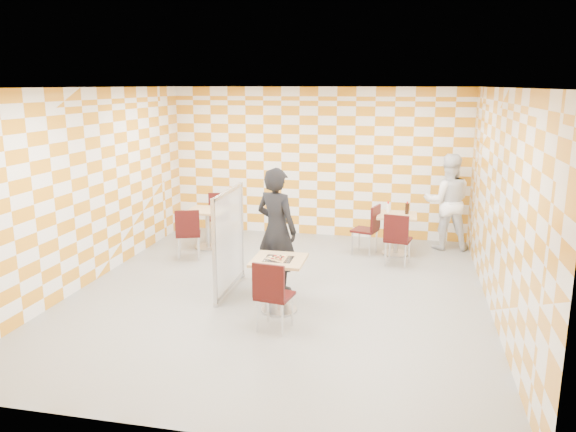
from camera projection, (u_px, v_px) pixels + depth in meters
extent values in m
plane|color=gray|center=(279.00, 294.00, 8.36)|extent=(7.00, 7.00, 0.00)
plane|color=white|center=(278.00, 87.00, 7.67)|extent=(7.00, 7.00, 0.00)
plane|color=white|center=(317.00, 163.00, 11.35)|extent=(6.00, 0.00, 6.00)
plane|color=white|center=(89.00, 187.00, 8.63)|extent=(0.00, 7.00, 7.00)
plane|color=white|center=(499.00, 204.00, 7.40)|extent=(0.00, 7.00, 7.00)
cube|color=tan|center=(279.00, 260.00, 7.56)|extent=(0.70, 0.70, 0.04)
cylinder|color=#A5A5AA|center=(279.00, 285.00, 7.65)|extent=(0.08, 0.08, 0.70)
cylinder|color=#A5A5AA|center=(279.00, 310.00, 7.73)|extent=(0.50, 0.50, 0.03)
cube|color=tan|center=(397.00, 215.00, 10.15)|extent=(0.70, 0.70, 0.04)
cylinder|color=#A5A5AA|center=(396.00, 235.00, 10.23)|extent=(0.08, 0.08, 0.70)
cylinder|color=#A5A5AA|center=(395.00, 253.00, 10.31)|extent=(0.50, 0.50, 0.03)
cube|color=tan|center=(207.00, 210.00, 10.55)|extent=(0.70, 0.70, 0.04)
cylinder|color=#A5A5AA|center=(208.00, 229.00, 10.63)|extent=(0.08, 0.08, 0.70)
cylinder|color=#A5A5AA|center=(208.00, 247.00, 10.71)|extent=(0.50, 0.50, 0.03)
cube|color=#380C0B|center=(275.00, 296.00, 7.05)|extent=(0.48, 0.48, 0.04)
cube|color=#380C0B|center=(268.00, 282.00, 6.81)|extent=(0.42, 0.11, 0.45)
cylinder|color=silver|center=(292.00, 310.00, 7.20)|extent=(0.03, 0.03, 0.43)
cylinder|color=silver|center=(268.00, 307.00, 7.32)|extent=(0.03, 0.03, 0.43)
cylinder|color=silver|center=(282.00, 320.00, 6.89)|extent=(0.03, 0.03, 0.43)
cylinder|color=silver|center=(257.00, 316.00, 7.01)|extent=(0.03, 0.03, 0.43)
cube|color=#380C0B|center=(398.00, 240.00, 9.60)|extent=(0.49, 0.49, 0.04)
cube|color=#380C0B|center=(396.00, 228.00, 9.36)|extent=(0.42, 0.12, 0.45)
cylinder|color=silver|center=(409.00, 251.00, 9.74)|extent=(0.03, 0.03, 0.43)
cylinder|color=silver|center=(390.00, 249.00, 9.87)|extent=(0.03, 0.03, 0.43)
cylinder|color=silver|center=(405.00, 257.00, 9.44)|extent=(0.03, 0.03, 0.43)
cylinder|color=silver|center=(385.00, 254.00, 9.56)|extent=(0.03, 0.03, 0.43)
cube|color=#380C0B|center=(365.00, 230.00, 10.23)|extent=(0.52, 0.52, 0.04)
cube|color=#380C0B|center=(376.00, 218.00, 10.07)|extent=(0.16, 0.41, 0.45)
cylinder|color=silver|center=(359.00, 239.00, 10.50)|extent=(0.03, 0.03, 0.43)
cylinder|color=silver|center=(352.00, 244.00, 10.21)|extent=(0.03, 0.03, 0.43)
cylinder|color=silver|center=(376.00, 242.00, 10.34)|extent=(0.03, 0.03, 0.43)
cylinder|color=silver|center=(370.00, 246.00, 10.05)|extent=(0.03, 0.03, 0.43)
cube|color=#380C0B|center=(188.00, 234.00, 9.97)|extent=(0.53, 0.53, 0.04)
cube|color=#380C0B|center=(187.00, 223.00, 9.72)|extent=(0.41, 0.17, 0.45)
cylinder|color=silver|center=(199.00, 244.00, 10.20)|extent=(0.03, 0.03, 0.43)
cylinder|color=silver|center=(180.00, 244.00, 10.16)|extent=(0.03, 0.03, 0.43)
cylinder|color=silver|center=(198.00, 249.00, 9.87)|extent=(0.03, 0.03, 0.43)
cylinder|color=silver|center=(179.00, 250.00, 9.84)|extent=(0.03, 0.03, 0.43)
cube|color=#380C0B|center=(218.00, 218.00, 11.14)|extent=(0.49, 0.49, 0.04)
cube|color=#380C0B|center=(219.00, 204.00, 11.28)|extent=(0.42, 0.11, 0.45)
cylinder|color=silver|center=(208.00, 232.00, 11.03)|extent=(0.03, 0.03, 0.43)
cylinder|color=silver|center=(225.00, 232.00, 11.02)|extent=(0.03, 0.03, 0.43)
cylinder|color=silver|center=(211.00, 228.00, 11.37)|extent=(0.03, 0.03, 0.43)
cylinder|color=silver|center=(228.00, 228.00, 11.35)|extent=(0.03, 0.03, 0.43)
cube|color=white|center=(229.00, 240.00, 8.30)|extent=(0.02, 1.30, 1.40)
cube|color=#B2B2B7|center=(228.00, 192.00, 8.13)|extent=(0.05, 1.30, 0.05)
cube|color=#B2B2B7|center=(230.00, 286.00, 8.46)|extent=(0.05, 1.30, 0.05)
cube|color=#B2B2B7|center=(214.00, 252.00, 7.68)|extent=(0.05, 0.05, 1.50)
cylinder|color=#B2B2B7|center=(216.00, 305.00, 7.86)|extent=(0.08, 0.08, 0.05)
cube|color=#B2B2B7|center=(242.00, 229.00, 8.92)|extent=(0.05, 0.05, 1.50)
cylinder|color=#B2B2B7|center=(243.00, 275.00, 9.09)|extent=(0.08, 0.08, 0.05)
imported|color=black|center=(276.00, 230.00, 8.33)|extent=(0.80, 0.68, 1.87)
imported|color=white|center=(447.00, 202.00, 10.48)|extent=(0.94, 0.76, 1.81)
cube|color=silver|center=(278.00, 259.00, 7.54)|extent=(0.38, 0.34, 0.01)
cone|color=tan|center=(278.00, 258.00, 7.54)|extent=(0.40, 0.40, 0.02)
cone|color=#F2D88C|center=(279.00, 257.00, 7.55)|extent=(0.33, 0.33, 0.01)
cylinder|color=maroon|center=(272.00, 258.00, 7.45)|extent=(0.04, 0.04, 0.01)
cylinder|color=maroon|center=(281.00, 259.00, 7.43)|extent=(0.04, 0.04, 0.01)
cylinder|color=maroon|center=(278.00, 257.00, 7.51)|extent=(0.04, 0.04, 0.01)
cylinder|color=maroon|center=(275.00, 256.00, 7.57)|extent=(0.04, 0.04, 0.01)
cylinder|color=maroon|center=(283.00, 256.00, 7.53)|extent=(0.04, 0.04, 0.01)
torus|color=black|center=(282.00, 257.00, 7.49)|extent=(0.03, 0.03, 0.01)
torus|color=black|center=(276.00, 258.00, 7.48)|extent=(0.03, 0.03, 0.01)
torus|color=black|center=(281.00, 256.00, 7.56)|extent=(0.03, 0.03, 0.01)
torus|color=black|center=(273.00, 256.00, 7.53)|extent=(0.03, 0.03, 0.01)
cylinder|color=white|center=(388.00, 208.00, 10.31)|extent=(0.06, 0.06, 0.16)
cylinder|color=red|center=(388.00, 203.00, 10.29)|extent=(0.04, 0.04, 0.04)
cylinder|color=black|center=(407.00, 209.00, 10.15)|extent=(0.07, 0.07, 0.20)
cylinder|color=red|center=(407.00, 202.00, 10.12)|extent=(0.03, 0.03, 0.03)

